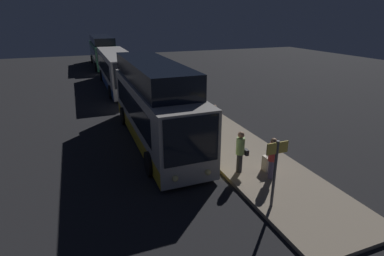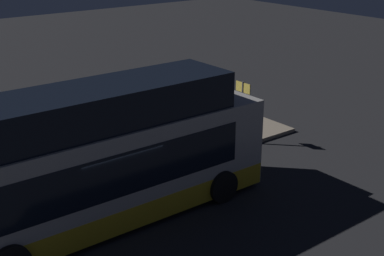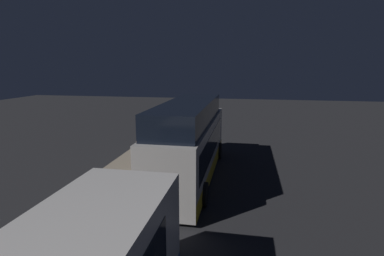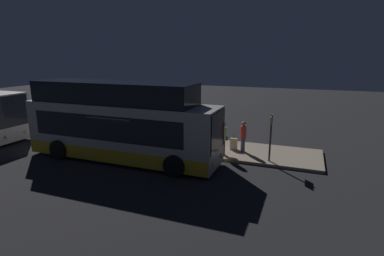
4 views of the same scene
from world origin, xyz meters
name	(u,v)px [view 2 (image 2 of 4)]	position (x,y,z in m)	size (l,w,h in m)	color
ground	(107,220)	(0.00, 0.00, 0.00)	(80.00, 80.00, 0.00)	#232326
platform	(59,179)	(0.00, 3.35, 0.08)	(20.00, 3.51, 0.15)	gray
bus_lead	(98,165)	(-0.16, 0.00, 1.84)	(10.63, 2.70, 4.13)	#B2ADA8
passenger_boarding	(194,118)	(5.76, 3.17, 1.11)	(0.41, 0.41, 1.73)	#4C476B
passenger_waiting	(74,152)	(0.52, 3.11, 1.02)	(0.53, 0.67, 1.64)	#4C476B
passenger_with_bags	(190,128)	(4.85, 2.27, 1.14)	(0.37, 0.54, 1.79)	#2D2D33
suitcase	(180,135)	(5.19, 3.35, 0.48)	(0.39, 0.24, 0.90)	beige
sign_post	(243,103)	(7.35, 2.09, 1.69)	(0.10, 0.79, 2.42)	#4C4C51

